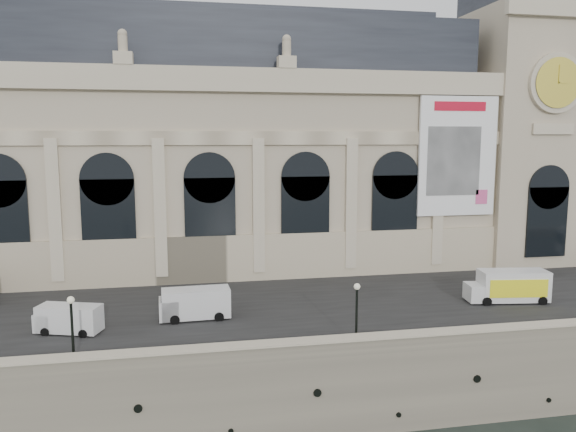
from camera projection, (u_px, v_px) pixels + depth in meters
name	position (u px, v px, depth m)	size (l,w,h in m)	color
quay	(237.00, 278.00, 72.45)	(160.00, 70.00, 6.00)	gray
street	(260.00, 302.00, 51.61)	(160.00, 24.00, 0.06)	#2D2D2D
parapet	(287.00, 350.00, 38.50)	(160.00, 1.40, 1.21)	gray
museum	(188.00, 149.00, 64.98)	(69.00, 18.70, 29.10)	#BFAF93
clock_pavilion	(516.00, 118.00, 69.08)	(13.00, 14.72, 36.70)	#BFAF93
van_b	(66.00, 319.00, 43.42)	(5.31, 3.34, 2.22)	silver
van_c	(192.00, 304.00, 46.66)	(5.89, 2.58, 2.59)	silver
box_truck	(509.00, 286.00, 51.54)	(7.62, 3.44, 2.97)	silver
lamp_left	(72.00, 332.00, 36.95)	(0.49, 0.49, 4.77)	black
lamp_right	(357.00, 314.00, 40.77)	(0.47, 0.47, 4.63)	black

